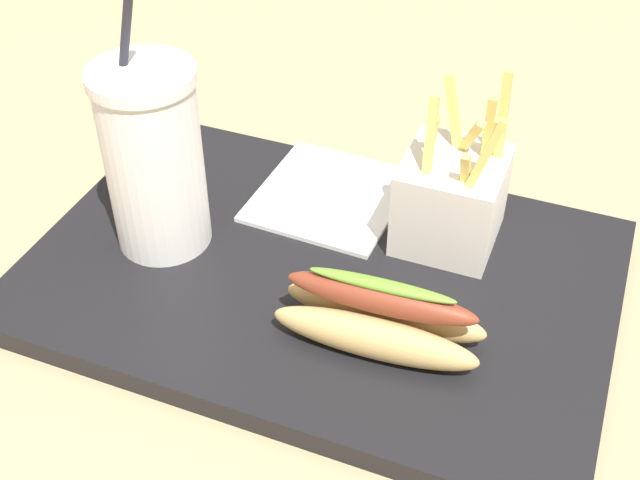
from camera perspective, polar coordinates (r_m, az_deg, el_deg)
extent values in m
cube|color=tan|center=(0.72, 0.00, -3.67)|extent=(2.40, 2.40, 0.02)
cube|color=black|center=(0.70, 0.00, -2.49)|extent=(0.48, 0.32, 0.02)
cylinder|color=white|center=(0.69, -11.33, 5.08)|extent=(0.08, 0.08, 0.15)
cylinder|color=white|center=(0.65, -12.25, 10.99)|extent=(0.09, 0.09, 0.01)
cylinder|color=#262633|center=(0.64, -13.21, 14.09)|extent=(0.03, 0.02, 0.08)
cube|color=white|center=(0.71, 9.01, 2.73)|extent=(0.08, 0.09, 0.08)
cube|color=#E5C660|center=(0.70, 7.66, 6.85)|extent=(0.02, 0.03, 0.06)
cube|color=#E5C660|center=(0.70, 10.04, 6.59)|extent=(0.03, 0.03, 0.07)
cube|color=#E5C660|center=(0.69, 11.49, 6.99)|extent=(0.01, 0.01, 0.07)
cube|color=#E5C660|center=(0.67, 9.96, 4.06)|extent=(0.01, 0.02, 0.06)
cube|color=#E5C660|center=(0.69, 12.43, 7.76)|extent=(0.01, 0.02, 0.09)
cube|color=#E5C660|center=(0.67, 7.59, 6.79)|extent=(0.01, 0.03, 0.07)
cube|color=#E5C660|center=(0.70, 9.31, 7.65)|extent=(0.03, 0.03, 0.08)
cube|color=#E5C660|center=(0.65, 11.22, 5.51)|extent=(0.03, 0.02, 0.07)
cube|color=#E5C660|center=(0.70, 11.91, 6.37)|extent=(0.01, 0.02, 0.06)
ellipsoid|color=tan|center=(0.64, 4.46, -4.94)|extent=(0.16, 0.04, 0.03)
ellipsoid|color=tan|center=(0.62, 3.73, -6.74)|extent=(0.16, 0.04, 0.03)
ellipsoid|color=brown|center=(0.61, 4.22, -4.02)|extent=(0.15, 0.03, 0.02)
ellipsoid|color=#6B9E33|center=(0.60, 4.28, -3.12)|extent=(0.11, 0.02, 0.01)
cylinder|color=white|center=(0.81, -10.00, 5.17)|extent=(0.03, 0.03, 0.02)
cylinder|color=#B2140F|center=(0.81, -10.07, 5.63)|extent=(0.03, 0.03, 0.01)
cube|color=white|center=(0.77, 0.68, 3.08)|extent=(0.13, 0.14, 0.00)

